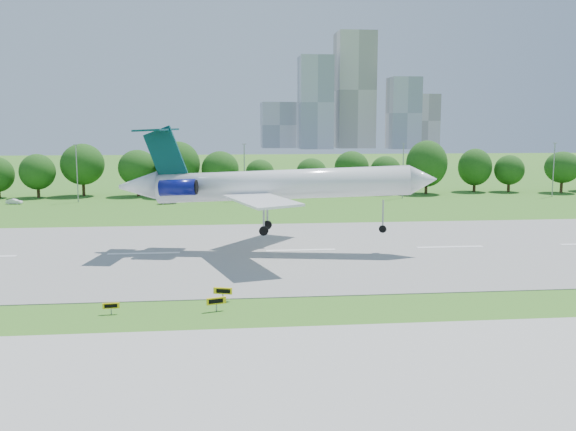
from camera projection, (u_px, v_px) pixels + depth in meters
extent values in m
plane|color=#2D6B1C|center=(111.00, 310.00, 56.30)|extent=(600.00, 600.00, 0.00)
cube|color=gray|center=(144.00, 254.00, 80.90)|extent=(400.00, 45.00, 0.08)
cube|color=#ADADA8|center=(61.00, 395.00, 38.57)|extent=(400.00, 23.00, 0.08)
cylinder|color=#382314|center=(88.00, 189.00, 144.51)|extent=(0.70, 0.70, 3.60)
sphere|color=#103D0F|center=(87.00, 170.00, 143.89)|extent=(8.40, 8.40, 8.40)
cylinder|color=#382314|center=(264.00, 187.00, 148.73)|extent=(0.70, 0.70, 3.60)
sphere|color=#103D0F|center=(264.00, 168.00, 148.11)|extent=(8.40, 8.40, 8.40)
cylinder|color=#382314|center=(431.00, 186.00, 152.95)|extent=(0.70, 0.70, 3.60)
sphere|color=#103D0F|center=(432.00, 167.00, 152.33)|extent=(8.40, 8.40, 8.40)
cylinder|color=gray|center=(77.00, 174.00, 134.07)|extent=(0.24, 0.24, 12.00)
cube|color=gray|center=(76.00, 145.00, 133.22)|extent=(0.90, 0.25, 0.18)
cylinder|color=gray|center=(244.00, 173.00, 137.77)|extent=(0.24, 0.24, 12.00)
cube|color=gray|center=(244.00, 144.00, 136.91)|extent=(0.90, 0.25, 0.18)
cylinder|color=gray|center=(403.00, 171.00, 141.46)|extent=(0.24, 0.24, 12.00)
cube|color=gray|center=(404.00, 144.00, 140.60)|extent=(0.90, 0.25, 0.18)
cylinder|color=gray|center=(553.00, 170.00, 145.15)|extent=(0.24, 0.24, 12.00)
cube|color=gray|center=(555.00, 143.00, 144.29)|extent=(0.90, 0.25, 0.18)
cube|color=#B2B2B7|center=(315.00, 103.00, 433.97)|extent=(22.00, 22.00, 62.00)
cube|color=beige|center=(354.00, 91.00, 450.64)|extent=(26.00, 26.00, 80.00)
cube|color=#B2B2B7|center=(403.00, 113.00, 436.36)|extent=(20.00, 20.00, 48.00)
cube|color=beige|center=(424.00, 121.00, 464.10)|extent=(18.00, 18.00, 38.00)
cube|color=#B2B2B7|center=(278.00, 125.00, 458.26)|extent=(24.00, 24.00, 32.00)
cylinder|color=white|center=(282.00, 184.00, 81.55)|extent=(32.35, 9.19, 5.05)
cone|color=white|center=(423.00, 180.00, 80.31)|extent=(4.16, 4.30, 3.88)
cone|color=white|center=(139.00, 186.00, 82.80)|extent=(5.84, 4.59, 3.95)
cube|color=white|center=(261.00, 200.00, 74.45)|extent=(8.80, 14.81, 0.49)
cube|color=white|center=(272.00, 188.00, 89.23)|extent=(12.33, 14.46, 0.49)
cube|color=#05393B|center=(166.00, 154.00, 81.98)|extent=(5.65, 1.49, 7.28)
cube|color=#05393B|center=(157.00, 130.00, 81.62)|extent=(5.11, 10.59, 0.38)
cylinder|color=#0B0F63|center=(178.00, 188.00, 79.66)|extent=(4.85, 2.78, 2.21)
cylinder|color=#0B0F63|center=(188.00, 184.00, 85.15)|extent=(4.85, 2.78, 2.21)
cylinder|color=gray|center=(383.00, 214.00, 81.25)|extent=(0.21, 0.21, 3.74)
cylinder|color=black|center=(383.00, 229.00, 81.51)|extent=(1.00, 0.48, 0.96)
cylinder|color=gray|center=(264.00, 216.00, 79.89)|extent=(0.26, 0.26, 3.74)
cylinder|color=black|center=(264.00, 231.00, 80.15)|extent=(1.24, 0.67, 1.18)
cylinder|color=gray|center=(267.00, 211.00, 84.54)|extent=(0.26, 0.26, 3.74)
cylinder|color=black|center=(267.00, 225.00, 84.80)|extent=(1.24, 0.67, 1.18)
cube|color=gray|center=(111.00, 311.00, 55.11)|extent=(0.10, 0.10, 0.63)
cube|color=yellow|center=(111.00, 306.00, 55.04)|extent=(1.44, 0.27, 0.49)
cube|color=black|center=(111.00, 306.00, 54.95)|extent=(1.07, 0.10, 0.31)
cube|color=gray|center=(223.00, 297.00, 59.35)|extent=(0.14, 0.14, 0.77)
cube|color=yellow|center=(223.00, 291.00, 59.28)|extent=(1.75, 0.69, 0.61)
cube|color=black|center=(222.00, 291.00, 59.16)|extent=(1.28, 0.39, 0.39)
cube|color=gray|center=(216.00, 307.00, 56.02)|extent=(0.14, 0.14, 0.76)
cube|color=yellow|center=(216.00, 301.00, 55.95)|extent=(1.72, 0.71, 0.60)
cube|color=black|center=(217.00, 301.00, 55.84)|extent=(1.25, 0.41, 0.38)
imported|color=silver|center=(14.00, 201.00, 131.88)|extent=(3.40, 1.80, 1.06)
imported|color=white|center=(168.00, 201.00, 131.95)|extent=(4.13, 2.46, 1.32)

